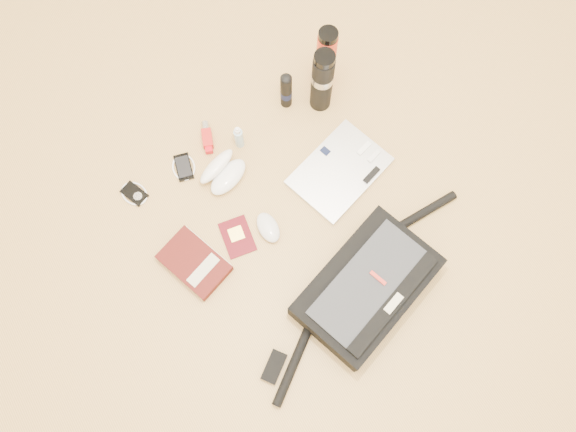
{
  "coord_description": "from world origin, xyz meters",
  "views": [
    {
      "loc": [
        -0.34,
        -0.44,
        1.82
      ],
      "look_at": [
        -0.04,
        0.05,
        0.06
      ],
      "focal_mm": 35.0,
      "sensor_mm": 36.0,
      "label": 1
    }
  ],
  "objects_px": {
    "messenger_bag": "(366,288)",
    "thermos_black": "(322,81)",
    "laptop": "(340,171)",
    "thermos_red": "(326,57)",
    "book": "(195,263)"
  },
  "relations": [
    {
      "from": "laptop",
      "to": "thermos_black",
      "type": "bearing_deg",
      "value": 55.75
    },
    {
      "from": "laptop",
      "to": "thermos_red",
      "type": "relative_size",
      "value": 1.39
    },
    {
      "from": "thermos_black",
      "to": "thermos_red",
      "type": "distance_m",
      "value": 0.1
    },
    {
      "from": "book",
      "to": "thermos_black",
      "type": "distance_m",
      "value": 0.75
    },
    {
      "from": "messenger_bag",
      "to": "book",
      "type": "bearing_deg",
      "value": 122.11
    },
    {
      "from": "laptop",
      "to": "thermos_red",
      "type": "distance_m",
      "value": 0.4
    },
    {
      "from": "book",
      "to": "thermos_red",
      "type": "relative_size",
      "value": 0.93
    },
    {
      "from": "book",
      "to": "laptop",
      "type": "bearing_deg",
      "value": -15.59
    },
    {
      "from": "messenger_bag",
      "to": "laptop",
      "type": "xyz_separation_m",
      "value": [
        0.16,
        0.4,
        -0.05
      ]
    },
    {
      "from": "book",
      "to": "thermos_red",
      "type": "bearing_deg",
      "value": 8.56
    },
    {
      "from": "messenger_bag",
      "to": "book",
      "type": "height_order",
      "value": "messenger_bag"
    },
    {
      "from": "messenger_bag",
      "to": "thermos_black",
      "type": "bearing_deg",
      "value": 52.21
    },
    {
      "from": "laptop",
      "to": "book",
      "type": "distance_m",
      "value": 0.59
    },
    {
      "from": "messenger_bag",
      "to": "laptop",
      "type": "bearing_deg",
      "value": 50.67
    },
    {
      "from": "thermos_black",
      "to": "thermos_red",
      "type": "height_order",
      "value": "thermos_black"
    }
  ]
}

